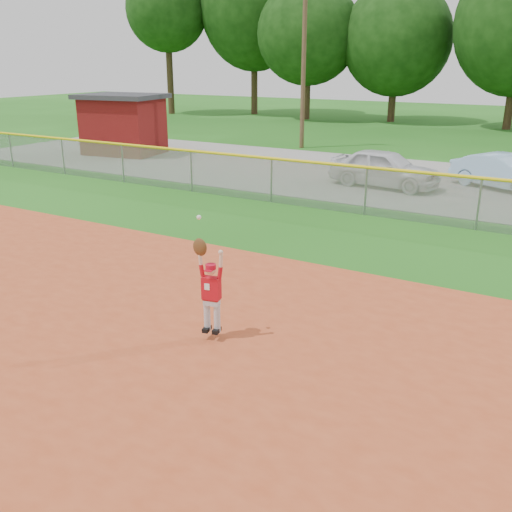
{
  "coord_description": "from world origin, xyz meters",
  "views": [
    {
      "loc": [
        5.76,
        -6.69,
        4.62
      ],
      "look_at": [
        0.64,
        2.12,
        1.1
      ],
      "focal_mm": 40.0,
      "sensor_mm": 36.0,
      "label": 1
    }
  ],
  "objects": [
    {
      "name": "outfield_fence",
      "position": [
        0.0,
        10.0,
        0.88
      ],
      "size": [
        40.06,
        0.1,
        1.55
      ],
      "color": "gray",
      "rests_on": "ground"
    },
    {
      "name": "car_white_a",
      "position": [
        -0.8,
        14.25,
        0.74
      ],
      "size": [
        4.31,
        2.1,
        1.42
      ],
      "primitive_type": "imported",
      "rotation": [
        0.0,
        0.0,
        1.47
      ],
      "color": "silver",
      "rests_on": "parking_strip"
    },
    {
      "name": "ballplayer",
      "position": [
        0.62,
        0.61,
        1.0
      ],
      "size": [
        0.55,
        0.27,
        2.06
      ],
      "color": "silver",
      "rests_on": "ground"
    },
    {
      "name": "power_lines",
      "position": [
        1.0,
        22.0,
        4.68
      ],
      "size": [
        19.4,
        0.24,
        9.0
      ],
      "color": "#4C3823",
      "rests_on": "ground"
    },
    {
      "name": "clay_infield",
      "position": [
        0.0,
        -3.0,
        0.02
      ],
      "size": [
        24.0,
        16.0,
        0.04
      ],
      "primitive_type": "cube",
      "color": "#AF411F",
      "rests_on": "ground"
    },
    {
      "name": "ground",
      "position": [
        0.0,
        0.0,
        0.0
      ],
      "size": [
        120.0,
        120.0,
        0.0
      ],
      "primitive_type": "plane",
      "color": "#1F6016",
      "rests_on": "ground"
    },
    {
      "name": "parking_strip",
      "position": [
        0.0,
        16.0,
        0.01
      ],
      "size": [
        44.0,
        10.0,
        0.03
      ],
      "primitive_type": "cube",
      "color": "gray",
      "rests_on": "ground"
    },
    {
      "name": "utility_shed",
      "position": [
        -14.85,
        15.39,
        1.53
      ],
      "size": [
        4.39,
        3.64,
        2.99
      ],
      "color": "#5C0E0D",
      "rests_on": "ground"
    },
    {
      "name": "car_blue",
      "position": [
        3.17,
        16.04,
        0.67
      ],
      "size": [
        4.09,
        2.91,
        1.28
      ],
      "primitive_type": "imported",
      "rotation": [
        0.0,
        0.0,
        1.12
      ],
      "color": "#94BDDC",
      "rests_on": "parking_strip"
    }
  ]
}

